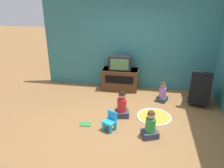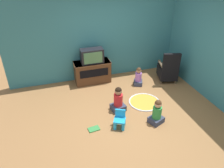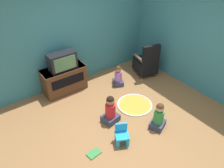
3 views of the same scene
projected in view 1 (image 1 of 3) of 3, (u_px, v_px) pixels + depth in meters
The scene contains 11 objects.
ground_plane at pixel (132, 120), 5.20m from camera, with size 30.00×30.00×0.00m, color olive.
wall_back at pixel (129, 42), 6.63m from camera, with size 5.35×0.12×2.86m.
tv_cabinet at pixel (120, 79), 6.78m from camera, with size 1.09×0.50×0.67m.
television at pixel (120, 63), 6.54m from camera, with size 0.66×0.33×0.43m.
black_armchair at pixel (200, 92), 5.82m from camera, with size 0.67×0.74×1.00m.
yellow_kid_chair at pixel (110, 122), 4.79m from camera, with size 0.34×0.34×0.42m.
play_mat at pixel (154, 117), 5.34m from camera, with size 0.85×0.85×0.04m.
child_watching_left at pixel (163, 93), 6.06m from camera, with size 0.35×0.37×0.57m.
child_watching_center at pixel (150, 126), 4.50m from camera, with size 0.40×0.38×0.63m.
child_watching_right at pixel (122, 106), 5.28m from camera, with size 0.39×0.35×0.67m.
book at pixel (85, 124), 5.02m from camera, with size 0.27×0.19×0.02m.
Camera 1 is at (0.33, -4.50, 2.77)m, focal length 35.00 mm.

